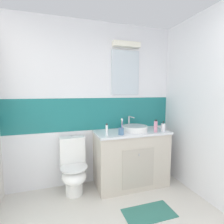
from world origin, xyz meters
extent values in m
cube|color=white|center=(0.00, 2.45, 0.42)|extent=(3.20, 0.10, 0.85)
cube|color=#1E7272|center=(0.00, 2.45, 1.10)|extent=(3.20, 0.10, 0.50)
cube|color=white|center=(0.00, 2.45, 1.93)|extent=(3.20, 0.10, 1.15)
cube|color=silver|center=(0.51, 2.39, 1.75)|extent=(0.47, 0.02, 0.70)
cube|color=white|center=(0.51, 2.35, 2.18)|extent=(0.44, 0.10, 0.08)
cube|color=beige|center=(0.51, 2.14, 0.41)|extent=(1.09, 0.53, 0.82)
cube|color=white|center=(0.51, 2.13, 0.83)|extent=(1.11, 0.55, 0.03)
cube|color=#B6AD9F|center=(0.51, 1.87, 0.37)|extent=(0.49, 0.01, 0.57)
cylinder|color=silver|center=(0.51, 1.85, 0.57)|extent=(0.02, 0.02, 0.03)
cylinder|color=white|center=(0.57, 2.13, 0.89)|extent=(0.39, 0.39, 0.08)
cylinder|color=#B3B3B8|center=(0.57, 2.13, 0.92)|extent=(0.32, 0.32, 0.01)
cylinder|color=silver|center=(0.57, 2.36, 0.95)|extent=(0.03, 0.03, 0.20)
cylinder|color=silver|center=(0.57, 2.25, 1.05)|extent=(0.02, 0.18, 0.02)
cylinder|color=white|center=(-0.36, 2.12, 0.09)|extent=(0.24, 0.24, 0.18)
ellipsoid|color=white|center=(-0.36, 2.08, 0.29)|extent=(0.34, 0.42, 0.22)
cylinder|color=white|center=(-0.36, 2.08, 0.41)|extent=(0.37, 0.37, 0.02)
cube|color=white|center=(-0.36, 2.29, 0.59)|extent=(0.36, 0.17, 0.39)
cylinder|color=silver|center=(-0.36, 2.29, 0.80)|extent=(0.04, 0.04, 0.02)
cylinder|color=#4C7299|center=(0.29, 1.97, 0.90)|extent=(0.08, 0.08, 0.10)
cylinder|color=#3FB259|center=(0.30, 1.98, 0.97)|extent=(0.04, 0.03, 0.18)
cube|color=white|center=(0.30, 1.98, 1.06)|extent=(0.02, 0.02, 0.03)
cylinder|color=#D872BF|center=(0.30, 1.96, 0.97)|extent=(0.02, 0.03, 0.18)
cube|color=white|center=(0.30, 1.96, 1.06)|extent=(0.01, 0.02, 0.03)
cylinder|color=#338CD8|center=(0.30, 1.98, 0.97)|extent=(0.02, 0.03, 0.18)
cube|color=white|center=(0.30, 1.98, 1.06)|extent=(0.01, 0.02, 0.03)
cylinder|color=white|center=(0.96, 1.96, 0.91)|extent=(0.06, 0.06, 0.12)
cylinder|color=#262626|center=(0.96, 1.96, 0.99)|extent=(0.01, 0.01, 0.04)
cylinder|color=#262626|center=(0.96, 1.95, 1.01)|extent=(0.01, 0.02, 0.01)
cylinder|color=pink|center=(0.83, 1.96, 0.93)|extent=(0.05, 0.05, 0.17)
cylinder|color=black|center=(0.83, 1.96, 1.03)|extent=(0.04, 0.04, 0.02)
cylinder|color=white|center=(0.08, 1.98, 0.92)|extent=(0.03, 0.03, 0.15)
cylinder|color=black|center=(0.08, 1.98, 1.01)|extent=(0.02, 0.02, 0.02)
cube|color=#337266|center=(0.45, 1.44, 0.01)|extent=(0.61, 0.32, 0.01)
camera|label=1|loc=(-0.57, -0.28, 1.45)|focal=28.12mm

